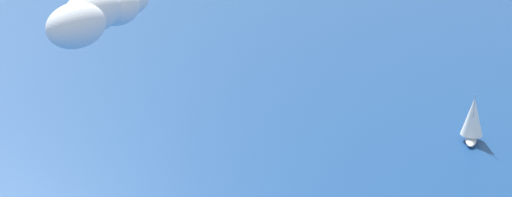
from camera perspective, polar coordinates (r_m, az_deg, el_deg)
sailboat_offshore at (r=168.45m, az=14.18°, el=-1.33°), size 7.26×6.46×9.83m
smoke_trail_lead at (r=90.17m, az=-8.89°, el=6.37°), size 39.72×25.52×4.82m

